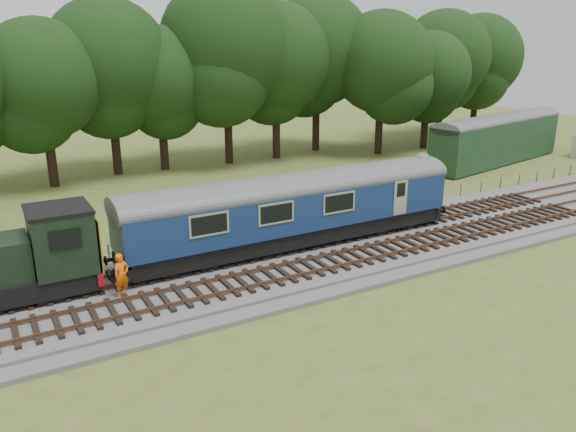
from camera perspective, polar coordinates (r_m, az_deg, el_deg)
ground at (r=28.96m, az=4.08°, el=-4.04°), size 120.00×120.00×0.00m
ballast at (r=28.90m, az=4.09°, el=-3.72°), size 70.00×7.00×0.35m
track_north at (r=29.91m, az=2.62°, el=-2.44°), size 67.20×2.40×0.21m
track_south at (r=27.59m, az=5.94°, el=-4.30°), size 67.20×2.40×0.21m
fence at (r=32.55m, az=-0.28°, el=-1.49°), size 64.00×0.12×1.00m
tree_line at (r=48.01m, az=-10.58°, el=4.53°), size 70.00×8.00×18.00m
dmu_railcar at (r=28.62m, az=0.64°, el=1.27°), size 18.05×2.86×3.88m
worker at (r=24.39m, az=-16.54°, el=-5.78°), size 0.81×0.68×1.90m
parked_coach at (r=53.05m, az=20.52°, el=7.57°), size 16.81×6.09×4.23m
shed at (r=52.46m, az=18.06°, el=6.59°), size 3.61×3.61×2.68m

